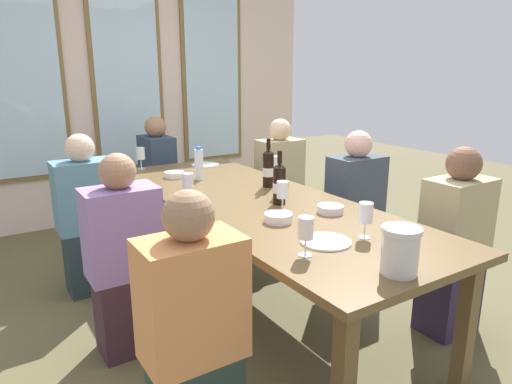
% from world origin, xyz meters
% --- Properties ---
extents(ground_plane, '(12.00, 12.00, 0.00)m').
position_xyz_m(ground_plane, '(0.00, 0.00, 0.00)').
color(ground_plane, brown).
extents(back_wall_with_windows, '(4.15, 0.10, 2.90)m').
position_xyz_m(back_wall_with_windows, '(0.00, 2.41, 1.45)').
color(back_wall_with_windows, beige).
rests_on(back_wall_with_windows, ground).
extents(dining_table, '(0.95, 2.64, 0.74)m').
position_xyz_m(dining_table, '(0.00, 0.00, 0.68)').
color(dining_table, brown).
rests_on(dining_table, ground).
extents(white_plate_0, '(0.23, 0.23, 0.01)m').
position_xyz_m(white_plate_0, '(0.21, 1.10, 0.74)').
color(white_plate_0, white).
rests_on(white_plate_0, dining_table).
extents(white_plate_1, '(0.24, 0.24, 0.01)m').
position_xyz_m(white_plate_1, '(-0.11, -0.79, 0.74)').
color(white_plate_1, white).
rests_on(white_plate_1, dining_table).
extents(metal_pitcher, '(0.16, 0.16, 0.19)m').
position_xyz_m(metal_pitcher, '(-0.09, -1.20, 0.84)').
color(metal_pitcher, silver).
rests_on(metal_pitcher, dining_table).
extents(wine_bottle_0, '(0.08, 0.08, 0.33)m').
position_xyz_m(wine_bottle_0, '(0.25, 0.22, 0.87)').
color(wine_bottle_0, black).
rests_on(wine_bottle_0, dining_table).
extents(wine_bottle_1, '(0.08, 0.08, 0.32)m').
position_xyz_m(wine_bottle_1, '(0.07, -0.16, 0.86)').
color(wine_bottle_1, black).
rests_on(wine_bottle_1, dining_table).
extents(tasting_bowl_0, '(0.15, 0.15, 0.04)m').
position_xyz_m(tasting_bowl_0, '(0.21, -0.46, 0.76)').
color(tasting_bowl_0, white).
rests_on(tasting_bowl_0, dining_table).
extents(tasting_bowl_1, '(0.15, 0.15, 0.04)m').
position_xyz_m(tasting_bowl_1, '(-0.18, 0.83, 0.76)').
color(tasting_bowl_1, white).
rests_on(tasting_bowl_1, dining_table).
extents(tasting_bowl_2, '(0.15, 0.15, 0.05)m').
position_xyz_m(tasting_bowl_2, '(-0.13, -0.43, 0.76)').
color(tasting_bowl_2, white).
rests_on(tasting_bowl_2, dining_table).
extents(water_bottle, '(0.06, 0.06, 0.24)m').
position_xyz_m(water_bottle, '(-0.05, 0.67, 0.85)').
color(water_bottle, white).
rests_on(water_bottle, dining_table).
extents(wine_glass_0, '(0.07, 0.07, 0.17)m').
position_xyz_m(wine_glass_0, '(-0.36, 0.18, 0.86)').
color(wine_glass_0, white).
rests_on(wine_glass_0, dining_table).
extents(wine_glass_1, '(0.07, 0.07, 0.17)m').
position_xyz_m(wine_glass_1, '(0.00, -0.29, 0.86)').
color(wine_glass_1, white).
rests_on(wine_glass_1, dining_table).
extents(wine_glass_2, '(0.07, 0.07, 0.17)m').
position_xyz_m(wine_glass_2, '(0.08, -0.84, 0.86)').
color(wine_glass_2, white).
rests_on(wine_glass_2, dining_table).
extents(wine_glass_3, '(0.07, 0.07, 0.17)m').
position_xyz_m(wine_glass_3, '(0.18, -0.01, 0.86)').
color(wine_glass_3, white).
rests_on(wine_glass_3, dining_table).
extents(wine_glass_4, '(0.07, 0.07, 0.17)m').
position_xyz_m(wine_glass_4, '(-0.29, 1.25, 0.86)').
color(wine_glass_4, white).
rests_on(wine_glass_4, dining_table).
extents(wine_glass_5, '(0.07, 0.07, 0.17)m').
position_xyz_m(wine_glass_5, '(-0.29, -0.86, 0.86)').
color(wine_glass_5, white).
rests_on(wine_glass_5, dining_table).
extents(wine_glass_6, '(0.07, 0.07, 0.17)m').
position_xyz_m(wine_glass_6, '(0.41, 0.35, 0.86)').
color(wine_glass_6, white).
rests_on(wine_glass_6, dining_table).
extents(seated_person_0, '(0.38, 0.24, 1.11)m').
position_xyz_m(seated_person_0, '(-0.83, 0.84, 0.53)').
color(seated_person_0, '#253336').
rests_on(seated_person_0, ground).
extents(seated_person_1, '(0.38, 0.24, 1.11)m').
position_xyz_m(seated_person_1, '(0.83, 0.90, 0.53)').
color(seated_person_1, '#252E43').
rests_on(seated_person_1, ground).
extents(seated_person_2, '(0.38, 0.24, 1.11)m').
position_xyz_m(seated_person_2, '(-0.83, -0.87, 0.53)').
color(seated_person_2, '#273931').
rests_on(seated_person_2, ground).
extents(seated_person_3, '(0.38, 0.24, 1.11)m').
position_xyz_m(seated_person_3, '(0.83, -0.83, 0.53)').
color(seated_person_3, '#2F2642').
rests_on(seated_person_3, ground).
extents(seated_person_4, '(0.38, 0.24, 1.11)m').
position_xyz_m(seated_person_4, '(-0.83, -0.01, 0.53)').
color(seated_person_4, '#3A232D').
rests_on(seated_person_4, ground).
extents(seated_person_5, '(0.38, 0.24, 1.11)m').
position_xyz_m(seated_person_5, '(0.83, -0.03, 0.53)').
color(seated_person_5, '#32333F').
rests_on(seated_person_5, ground).
extents(seated_person_6, '(0.24, 0.38, 1.11)m').
position_xyz_m(seated_person_6, '(0.00, 1.67, 0.53)').
color(seated_person_6, '#2F283F').
rests_on(seated_person_6, ground).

